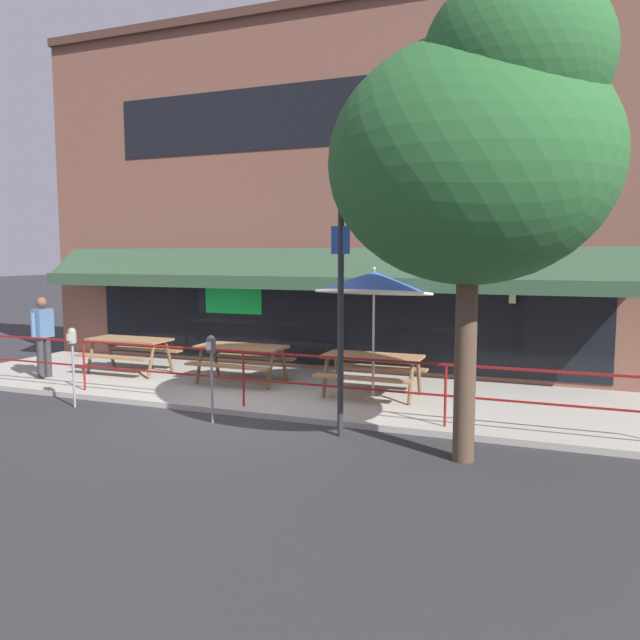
{
  "coord_description": "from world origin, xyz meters",
  "views": [
    {
      "loc": [
        5.07,
        -8.99,
        2.7
      ],
      "look_at": [
        0.9,
        1.6,
        1.5
      ],
      "focal_mm": 35.0,
      "sensor_mm": 36.0,
      "label": 1
    }
  ],
  "objects_px": {
    "pedestrian_walking": "(43,333)",
    "street_sign_pole": "(341,297)",
    "picnic_table_centre": "(242,353)",
    "parking_meter_far": "(211,352)",
    "parking_meter_near": "(72,343)",
    "street_tree_curbside": "(478,145)",
    "picnic_table_right": "(372,364)",
    "picnic_table_left": "(130,346)",
    "patio_umbrella_right": "(374,283)"
  },
  "relations": [
    {
      "from": "parking_meter_far",
      "to": "street_tree_curbside",
      "type": "distance_m",
      "value": 5.07
    },
    {
      "from": "parking_meter_far",
      "to": "pedestrian_walking",
      "type": "bearing_deg",
      "value": 163.51
    },
    {
      "from": "street_sign_pole",
      "to": "picnic_table_right",
      "type": "bearing_deg",
      "value": 94.99
    },
    {
      "from": "pedestrian_walking",
      "to": "parking_meter_far",
      "type": "height_order",
      "value": "pedestrian_walking"
    },
    {
      "from": "picnic_table_left",
      "to": "patio_umbrella_right",
      "type": "distance_m",
      "value": 5.82
    },
    {
      "from": "pedestrian_walking",
      "to": "parking_meter_far",
      "type": "bearing_deg",
      "value": -16.49
    },
    {
      "from": "picnic_table_centre",
      "to": "pedestrian_walking",
      "type": "xyz_separation_m",
      "value": [
        -4.14,
        -1.07,
        0.35
      ]
    },
    {
      "from": "picnic_table_left",
      "to": "parking_meter_far",
      "type": "height_order",
      "value": "parking_meter_far"
    },
    {
      "from": "picnic_table_left",
      "to": "pedestrian_walking",
      "type": "xyz_separation_m",
      "value": [
        -1.33,
        -1.12,
        0.35
      ]
    },
    {
      "from": "picnic_table_left",
      "to": "parking_meter_far",
      "type": "distance_m",
      "value": 4.51
    },
    {
      "from": "patio_umbrella_right",
      "to": "street_tree_curbside",
      "type": "bearing_deg",
      "value": -52.9
    },
    {
      "from": "picnic_table_left",
      "to": "parking_meter_far",
      "type": "bearing_deg",
      "value": -35.28
    },
    {
      "from": "picnic_table_right",
      "to": "pedestrian_walking",
      "type": "height_order",
      "value": "pedestrian_walking"
    },
    {
      "from": "picnic_table_centre",
      "to": "parking_meter_far",
      "type": "xyz_separation_m",
      "value": [
        0.85,
        -2.55,
        0.44
      ]
    },
    {
      "from": "street_sign_pole",
      "to": "picnic_table_centre",
      "type": "bearing_deg",
      "value": 140.42
    },
    {
      "from": "picnic_table_centre",
      "to": "patio_umbrella_right",
      "type": "xyz_separation_m",
      "value": [
        2.81,
        -0.13,
        1.47
      ]
    },
    {
      "from": "parking_meter_near",
      "to": "street_sign_pole",
      "type": "xyz_separation_m",
      "value": [
        4.99,
        0.06,
        0.93
      ]
    },
    {
      "from": "patio_umbrella_right",
      "to": "street_sign_pole",
      "type": "bearing_deg",
      "value": -85.14
    },
    {
      "from": "patio_umbrella_right",
      "to": "picnic_table_right",
      "type": "bearing_deg",
      "value": -90.0
    },
    {
      "from": "picnic_table_left",
      "to": "pedestrian_walking",
      "type": "relative_size",
      "value": 1.05
    },
    {
      "from": "parking_meter_far",
      "to": "street_sign_pole",
      "type": "bearing_deg",
      "value": 1.53
    },
    {
      "from": "picnic_table_right",
      "to": "parking_meter_near",
      "type": "xyz_separation_m",
      "value": [
        -4.78,
        -2.36,
        0.44
      ]
    },
    {
      "from": "picnic_table_centre",
      "to": "parking_meter_near",
      "type": "distance_m",
      "value": 3.25
    },
    {
      "from": "parking_meter_near",
      "to": "parking_meter_far",
      "type": "xyz_separation_m",
      "value": [
        2.82,
        -0.0,
        0.0
      ]
    },
    {
      "from": "parking_meter_near",
      "to": "street_tree_curbside",
      "type": "relative_size",
      "value": 0.24
    },
    {
      "from": "parking_meter_far",
      "to": "street_tree_curbside",
      "type": "bearing_deg",
      "value": -6.34
    },
    {
      "from": "picnic_table_left",
      "to": "patio_umbrella_right",
      "type": "height_order",
      "value": "patio_umbrella_right"
    },
    {
      "from": "parking_meter_near",
      "to": "street_sign_pole",
      "type": "bearing_deg",
      "value": 0.65
    },
    {
      "from": "picnic_table_right",
      "to": "street_tree_curbside",
      "type": "height_order",
      "value": "street_tree_curbside"
    },
    {
      "from": "street_sign_pole",
      "to": "street_tree_curbside",
      "type": "height_order",
      "value": "street_tree_curbside"
    },
    {
      "from": "pedestrian_walking",
      "to": "street_sign_pole",
      "type": "bearing_deg",
      "value": -11.23
    },
    {
      "from": "pedestrian_walking",
      "to": "street_tree_curbside",
      "type": "distance_m",
      "value": 9.81
    },
    {
      "from": "pedestrian_walking",
      "to": "parking_meter_far",
      "type": "distance_m",
      "value": 5.21
    },
    {
      "from": "picnic_table_centre",
      "to": "picnic_table_right",
      "type": "xyz_separation_m",
      "value": [
        2.81,
        -0.19,
        0.0
      ]
    },
    {
      "from": "patio_umbrella_right",
      "to": "parking_meter_far",
      "type": "distance_m",
      "value": 3.28
    },
    {
      "from": "parking_meter_near",
      "to": "parking_meter_far",
      "type": "bearing_deg",
      "value": -0.01
    },
    {
      "from": "picnic_table_right",
      "to": "pedestrian_walking",
      "type": "distance_m",
      "value": 7.02
    },
    {
      "from": "parking_meter_near",
      "to": "street_tree_curbside",
      "type": "distance_m",
      "value": 7.55
    },
    {
      "from": "pedestrian_walking",
      "to": "street_tree_curbside",
      "type": "relative_size",
      "value": 0.29
    },
    {
      "from": "picnic_table_centre",
      "to": "pedestrian_walking",
      "type": "distance_m",
      "value": 4.29
    },
    {
      "from": "street_tree_curbside",
      "to": "patio_umbrella_right",
      "type": "bearing_deg",
      "value": 127.1
    },
    {
      "from": "pedestrian_walking",
      "to": "parking_meter_far",
      "type": "xyz_separation_m",
      "value": [
        5.0,
        -1.48,
        0.09
      ]
    },
    {
      "from": "parking_meter_far",
      "to": "parking_meter_near",
      "type": "bearing_deg",
      "value": 179.99
    },
    {
      "from": "picnic_table_left",
      "to": "parking_meter_far",
      "type": "relative_size",
      "value": 1.27
    },
    {
      "from": "picnic_table_centre",
      "to": "street_tree_curbside",
      "type": "relative_size",
      "value": 0.3
    },
    {
      "from": "parking_meter_near",
      "to": "pedestrian_walking",
      "type": "bearing_deg",
      "value": 145.78
    },
    {
      "from": "street_sign_pole",
      "to": "street_tree_curbside",
      "type": "distance_m",
      "value": 2.84
    },
    {
      "from": "parking_meter_far",
      "to": "picnic_table_right",
      "type": "bearing_deg",
      "value": 50.24
    },
    {
      "from": "picnic_table_centre",
      "to": "parking_meter_near",
      "type": "bearing_deg",
      "value": -127.68
    },
    {
      "from": "picnic_table_left",
      "to": "street_sign_pole",
      "type": "bearing_deg",
      "value": -23.52
    }
  ]
}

